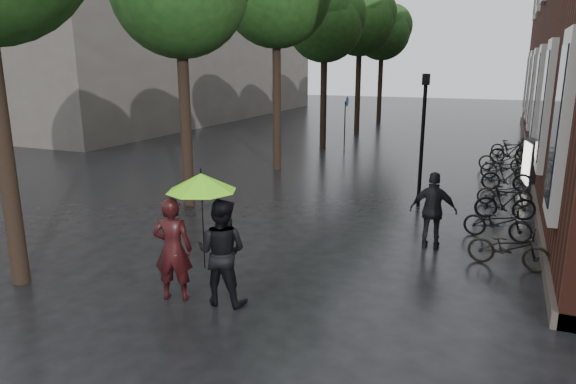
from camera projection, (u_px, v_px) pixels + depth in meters
The scene contains 11 objects.
ground at pixel (159, 351), 7.63m from camera, with size 120.00×120.00×0.00m, color black.
bg_building at pixel (141, 25), 39.24m from camera, with size 16.00×30.00×14.00m, color #47423D.
street_trees at pixel (302, 10), 21.80m from camera, with size 4.33×34.03×8.91m.
person_burgundy at pixel (173, 249), 9.12m from camera, with size 0.70×0.46×1.91m, color black.
person_black at pixel (222, 252), 8.98m from camera, with size 0.93×0.73×1.92m, color black.
lime_umbrella at pixel (201, 182), 8.78m from camera, with size 1.23×1.23×1.81m.
pedestrian_walking at pixel (433, 211), 11.71m from camera, with size 1.05×0.44×1.79m, color black.
parked_bicycles at pixel (506, 176), 17.35m from camera, with size 2.12×14.87×0.99m.
ad_lightbox at pixel (530, 165), 17.22m from camera, with size 0.26×1.12×1.69m.
lamp_post at pixel (423, 127), 14.87m from camera, with size 0.20×0.20×3.87m.
cycle_sign at pixel (346, 115), 24.76m from camera, with size 0.14×0.47×2.61m.
Camera 1 is at (4.43, -5.53, 4.17)m, focal length 32.00 mm.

